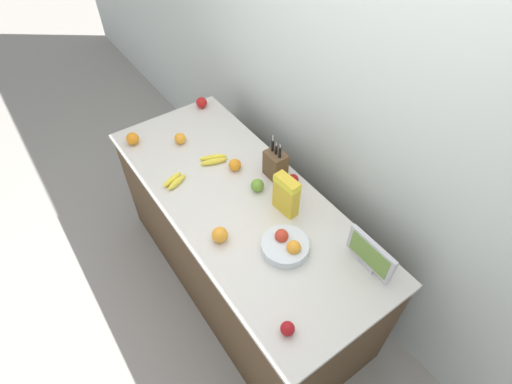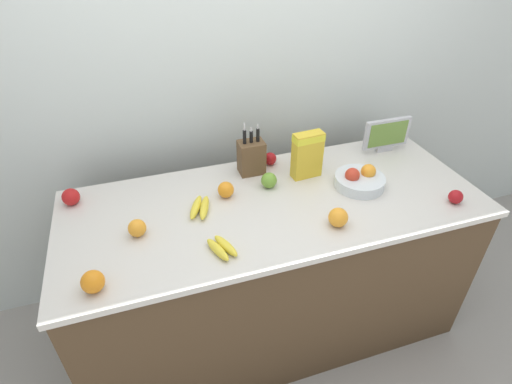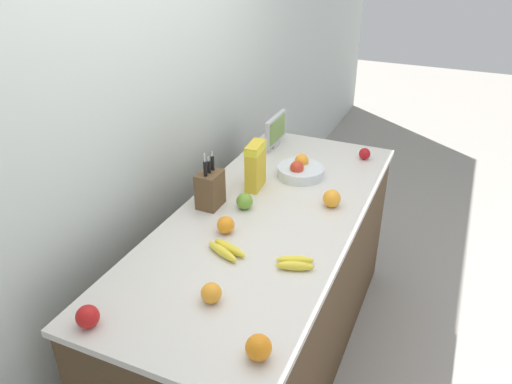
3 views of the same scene
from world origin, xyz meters
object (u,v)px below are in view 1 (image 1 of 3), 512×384
object	(u,v)px
orange_front_right	(180,139)
fruit_bowl	(285,246)
small_monitor	(370,254)
orange_front_left	(133,139)
banana_bunch_right	(213,159)
orange_front_center	(220,235)
knife_block	(275,164)
apple_middle	(257,185)
apple_by_knife_block	(202,103)
apple_front	(293,180)
banana_bunch_left	(174,181)
cereal_box	(286,194)
orange_by_cereal	(235,165)
apple_near_bananas	(288,329)

from	to	relation	value
orange_front_right	fruit_bowl	bearing A→B (deg)	2.11
small_monitor	orange_front_left	bearing A→B (deg)	-160.10
banana_bunch_right	orange_front_center	xyz separation A→B (m)	(0.56, -0.30, 0.03)
orange_front_left	banana_bunch_right	bearing A→B (deg)	36.88
fruit_bowl	orange_front_right	xyz separation A→B (m)	(-1.11, -0.04, 0.00)
knife_block	apple_middle	bearing A→B (deg)	-76.11
apple_by_knife_block	apple_front	distance (m)	1.03
knife_block	apple_front	world-z (taller)	knife_block
fruit_bowl	apple_middle	bearing A→B (deg)	163.45
banana_bunch_left	apple_by_knife_block	size ratio (longest dim) A/B	2.09
cereal_box	apple_middle	world-z (taller)	cereal_box
cereal_box	orange_front_center	distance (m)	0.43
apple_by_knife_block	apple_middle	xyz separation A→B (m)	(0.95, -0.16, -0.00)
orange_front_right	banana_bunch_right	bearing A→B (deg)	16.54
knife_block	orange_by_cereal	distance (m)	0.26
cereal_box	orange_by_cereal	distance (m)	0.46
cereal_box	apple_front	distance (m)	0.24
small_monitor	orange_front_left	world-z (taller)	small_monitor
apple_middle	orange_by_cereal	bearing A→B (deg)	-176.90
fruit_bowl	apple_near_bananas	bearing A→B (deg)	-36.88
apple_near_bananas	orange_front_center	bearing A→B (deg)	177.88
apple_near_bananas	orange_front_right	bearing A→B (deg)	171.05
knife_block	banana_bunch_right	distance (m)	0.42
banana_bunch_right	apple_by_knife_block	distance (m)	0.62
apple_middle	orange_front_left	distance (m)	0.95
apple_front	small_monitor	bearing A→B (deg)	-5.43
knife_block	orange_by_cereal	size ratio (longest dim) A/B	3.68
cereal_box	orange_by_cereal	xyz separation A→B (m)	(-0.45, -0.05, -0.10)
apple_near_bananas	orange_front_left	distance (m)	1.65
knife_block	orange_front_center	size ratio (longest dim) A/B	3.34
cereal_box	orange_front_center	xyz separation A→B (m)	(-0.03, -0.42, -0.09)
apple_by_knife_block	small_monitor	bearing A→B (deg)	-0.42
banana_bunch_left	apple_front	world-z (taller)	apple_front
knife_block	banana_bunch_left	bearing A→B (deg)	-118.85
cereal_box	orange_front_right	bearing A→B (deg)	-171.21
small_monitor	apple_front	distance (m)	0.69
banana_bunch_left	banana_bunch_right	distance (m)	0.30
banana_bunch_right	orange_front_left	distance (m)	0.59
apple_by_knife_block	apple_middle	world-z (taller)	apple_by_knife_block
apple_front	orange_by_cereal	xyz separation A→B (m)	(-0.31, -0.22, 0.01)
apple_middle	orange_front_center	world-z (taller)	orange_front_center
cereal_box	apple_near_bananas	world-z (taller)	cereal_box
cereal_box	apple_front	bearing A→B (deg)	125.03
apple_front	apple_near_bananas	size ratio (longest dim) A/B	1.03
banana_bunch_right	apple_near_bananas	world-z (taller)	apple_near_bananas
orange_front_left	orange_front_center	bearing A→B (deg)	3.16
fruit_bowl	banana_bunch_left	bearing A→B (deg)	-162.27
fruit_bowl	apple_near_bananas	size ratio (longest dim) A/B	3.76
small_monitor	apple_middle	world-z (taller)	small_monitor
cereal_box	fruit_bowl	distance (m)	0.30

